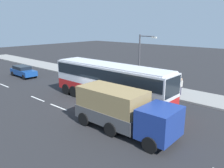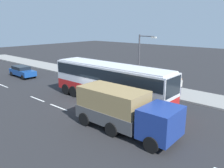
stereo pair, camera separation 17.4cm
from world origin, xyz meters
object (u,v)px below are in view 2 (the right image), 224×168
(cargo_truck, at_px, (124,109))
(car_blue_saloon, at_px, (22,71))
(pedestrian_near_curb, at_px, (181,85))
(street_lamp, at_px, (141,57))
(coach_bus, at_px, (110,79))

(cargo_truck, xyz_separation_m, car_blue_saloon, (-20.70, 3.61, -0.72))
(car_blue_saloon, relative_size, pedestrian_near_curb, 2.76)
(cargo_truck, distance_m, pedestrian_near_curb, 9.85)
(cargo_truck, relative_size, pedestrian_near_curb, 4.30)
(street_lamp, bearing_deg, cargo_truck, -62.08)
(car_blue_saloon, bearing_deg, pedestrian_near_curb, 18.81)
(coach_bus, xyz_separation_m, car_blue_saloon, (-16.17, -0.12, -1.41))
(cargo_truck, height_order, pedestrian_near_curb, cargo_truck)
(car_blue_saloon, bearing_deg, street_lamp, 19.98)
(pedestrian_near_curb, bearing_deg, coach_bus, -151.13)
(car_blue_saloon, xyz_separation_m, street_lamp, (15.99, 5.28, 2.82))
(cargo_truck, height_order, street_lamp, street_lamp)
(coach_bus, xyz_separation_m, pedestrian_near_curb, (4.06, 6.10, -1.07))
(coach_bus, relative_size, car_blue_saloon, 2.66)
(coach_bus, distance_m, car_blue_saloon, 16.24)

